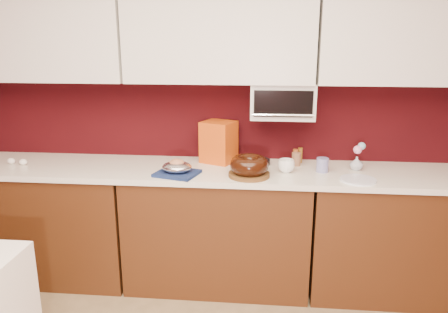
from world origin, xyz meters
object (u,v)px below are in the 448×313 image
blue_jar (322,165)px  foil_ham_nest (177,167)px  pandoro_box (219,142)px  bundt_cake (249,165)px  toaster_oven (282,100)px  flower_vase (357,162)px  coffee_mug (286,165)px

blue_jar → foil_ham_nest: bearing=-170.4°
pandoro_box → blue_jar: (0.75, -0.19, -0.10)m
bundt_cake → toaster_oven: bearing=55.8°
bundt_cake → flower_vase: 0.79m
toaster_oven → blue_jar: toaster_oven is taller
bundt_cake → coffee_mug: size_ratio=2.37×
foil_ham_nest → flower_vase: size_ratio=1.86×
foil_ham_nest → flower_vase: (1.25, 0.24, 0.00)m
bundt_cake → foil_ham_nest: (-0.49, -0.01, -0.03)m
bundt_cake → coffee_mug: (0.25, 0.12, -0.02)m
foil_ham_nest → blue_jar: size_ratio=2.07×
toaster_oven → pandoro_box: toaster_oven is taller
bundt_cake → flower_vase: bearing=16.7°
foil_ham_nest → pandoro_box: 0.44m
toaster_oven → pandoro_box: (-0.46, 0.02, -0.32)m
bundt_cake → blue_jar: (0.51, 0.16, -0.03)m
coffee_mug → blue_jar: coffee_mug is taller
foil_ham_nest → coffee_mug: 0.76m
bundt_cake → flower_vase: bundt_cake is taller
toaster_oven → bundt_cake: bearing=-124.2°
flower_vase → blue_jar: bearing=-164.5°
pandoro_box → flower_vase: pandoro_box is taller
bundt_cake → foil_ham_nest: size_ratio=1.27×
bundt_cake → foil_ham_nest: bearing=-178.6°
toaster_oven → coffee_mug: size_ratio=4.07×
bundt_cake → blue_jar: size_ratio=2.64×
pandoro_box → flower_vase: bearing=16.9°
toaster_oven → foil_ham_nest: size_ratio=2.19×
bundt_cake → pandoro_box: (-0.24, 0.34, 0.07)m
toaster_oven → bundt_cake: (-0.22, -0.32, -0.39)m
blue_jar → pandoro_box: bearing=166.1°
foil_ham_nest → pandoro_box: size_ratio=0.67×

